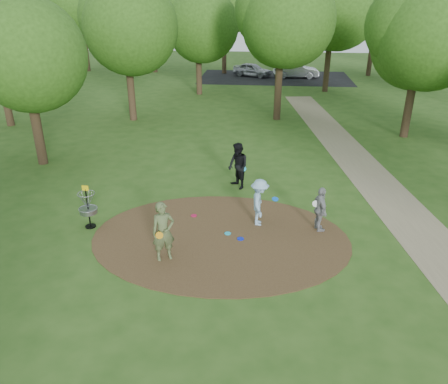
{
  "coord_description": "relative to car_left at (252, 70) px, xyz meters",
  "views": [
    {
      "loc": [
        1.32,
        -12.27,
        7.28
      ],
      "look_at": [
        0.0,
        1.2,
        1.1
      ],
      "focal_mm": 35.0,
      "sensor_mm": 36.0,
      "label": 1
    }
  ],
  "objects": [
    {
      "name": "dirt_clearing",
      "position": [
        0.17,
        -30.43,
        -0.62
      ],
      "size": [
        8.4,
        8.4,
        0.02
      ],
      "primitive_type": "cylinder",
      "color": "#47301C",
      "rests_on": "ground"
    },
    {
      "name": "disc_ground_cyan",
      "position": [
        0.39,
        -30.17,
        -0.6
      ],
      "size": [
        0.22,
        0.22,
        0.02
      ],
      "primitive_type": "cylinder",
      "color": "#1BBCDF",
      "rests_on": "dirt_clearing"
    },
    {
      "name": "disc_golf_basket",
      "position": [
        -4.33,
        -30.13,
        0.25
      ],
      "size": [
        0.63,
        0.63,
        1.54
      ],
      "color": "black",
      "rests_on": "ground"
    },
    {
      "name": "tree_ring",
      "position": [
        2.44,
        -21.52,
        4.57
      ],
      "size": [
        36.77,
        45.87,
        9.23
      ],
      "color": "#332316",
      "rests_on": "ground"
    },
    {
      "name": "car_right",
      "position": [
        4.1,
        -0.44,
        0.07
      ],
      "size": [
        4.3,
        1.77,
        1.39
      ],
      "primitive_type": "imported",
      "rotation": [
        0.0,
        0.0,
        1.64
      ],
      "color": "#95969B",
      "rests_on": "ground"
    },
    {
      "name": "car_left",
      "position": [
        0.0,
        0.0,
        0.0
      ],
      "size": [
        3.96,
        2.85,
        1.25
      ],
      "primitive_type": "imported",
      "rotation": [
        0.0,
        0.0,
        1.15
      ],
      "color": "#9FA0A6",
      "rests_on": "ground"
    },
    {
      "name": "disc_ground_red",
      "position": [
        -0.94,
        -29.03,
        -0.6
      ],
      "size": [
        0.22,
        0.22,
        0.02
      ],
      "primitive_type": "cylinder",
      "color": "#C11341",
      "rests_on": "dirt_clearing"
    },
    {
      "name": "parking_lot",
      "position": [
        2.17,
        -0.43,
        -0.62
      ],
      "size": [
        14.0,
        8.0,
        0.01
      ],
      "primitive_type": "cube",
      "color": "black",
      "rests_on": "ground"
    },
    {
      "name": "ground",
      "position": [
        0.17,
        -30.43,
        -0.63
      ],
      "size": [
        100.0,
        100.0,
        0.0
      ],
      "primitive_type": "plane",
      "color": "#2D5119",
      "rests_on": "ground"
    },
    {
      "name": "player_throwing_with_disc",
      "position": [
        1.39,
        -29.37,
        0.2
      ],
      "size": [
        1.0,
        1.09,
        1.66
      ],
      "color": "#94BEDD",
      "rests_on": "ground"
    },
    {
      "name": "player_observer_with_disc",
      "position": [
        -1.36,
        -31.82,
        0.3
      ],
      "size": [
        0.81,
        0.71,
        1.86
      ],
      "color": "#56653A",
      "rests_on": "ground"
    },
    {
      "name": "disc_ground_blue",
      "position": [
        0.83,
        -30.48,
        -0.6
      ],
      "size": [
        0.22,
        0.22,
        0.02
      ],
      "primitive_type": "cylinder",
      "color": "#0C20D5",
      "rests_on": "dirt_clearing"
    },
    {
      "name": "footpath",
      "position": [
        6.67,
        -28.43,
        -0.62
      ],
      "size": [
        7.55,
        39.89,
        0.01
      ],
      "primitive_type": "cube",
      "rotation": [
        0.0,
        0.0,
        0.14
      ],
      "color": "#8C7A5B",
      "rests_on": "ground"
    },
    {
      "name": "player_waiting_with_disc",
      "position": [
        3.4,
        -29.62,
        0.16
      ],
      "size": [
        0.62,
        0.99,
        1.56
      ],
      "color": "#949496",
      "rests_on": "ground"
    },
    {
      "name": "player_walking_with_disc",
      "position": [
        0.45,
        -26.34,
        0.32
      ],
      "size": [
        1.12,
        1.16,
        1.89
      ],
      "color": "black",
      "rests_on": "ground"
    }
  ]
}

